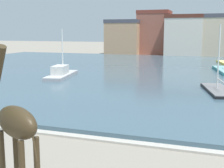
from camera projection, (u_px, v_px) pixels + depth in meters
The scene contains 10 objects.
harbor_water at pixel (161, 72), 41.34m from camera, with size 78.92×53.14×0.36m, color #3D5666.
quay_edge_coping at pixel (73, 136), 16.31m from camera, with size 78.92×0.50×0.12m, color #ADA89E.
giraffe_statue at pixel (14, 124), 9.24m from camera, with size 2.93×1.82×5.42m.
sailboat_grey at pixel (63, 75), 35.96m from camera, with size 3.35×8.46×5.80m.
sailboat_teal at pixel (224, 71), 40.66m from camera, with size 3.57×9.47×6.35m.
sailboat_black at pixel (216, 91), 27.29m from camera, with size 3.35×7.39×6.10m.
townhouse_narrow_midrow at pixel (124, 37), 72.43m from camera, with size 7.89×6.48×8.17m.
townhouse_tall_gabled at pixel (154, 33), 72.74m from camera, with size 7.33×6.61×10.26m.
townhouse_end_terrace at pixel (184, 36), 67.90m from camera, with size 8.04×7.32×9.07m.
townhouse_corner_house at pixel (217, 36), 65.67m from camera, with size 6.33×6.94×9.07m.
Camera 1 is at (6.98, -5.07, 5.51)m, focal length 49.60 mm.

